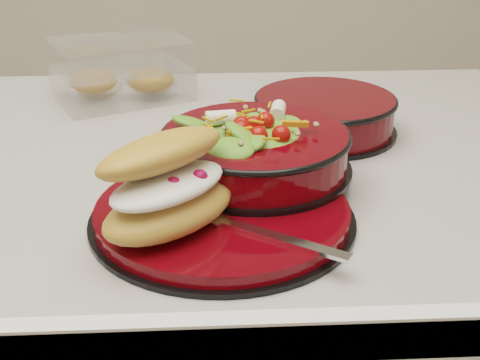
{
  "coord_description": "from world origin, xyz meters",
  "views": [
    {
      "loc": [
        0.11,
        -0.82,
        1.25
      ],
      "look_at": [
        0.15,
        -0.17,
        0.94
      ],
      "focal_mm": 50.0,
      "sensor_mm": 36.0,
      "label": 1
    }
  ],
  "objects_px": {
    "croissant": "(169,185)",
    "fork": "(258,231)",
    "dinner_plate": "(223,214)",
    "extra_bowl": "(325,113)",
    "pastry_box": "(121,71)",
    "salad_bowl": "(255,143)"
  },
  "relations": [
    {
      "from": "croissant",
      "to": "fork",
      "type": "distance_m",
      "value": 0.1
    },
    {
      "from": "dinner_plate",
      "to": "extra_bowl",
      "type": "bearing_deg",
      "value": 59.26
    },
    {
      "from": "croissant",
      "to": "pastry_box",
      "type": "distance_m",
      "value": 0.48
    },
    {
      "from": "dinner_plate",
      "to": "pastry_box",
      "type": "height_order",
      "value": "pastry_box"
    },
    {
      "from": "croissant",
      "to": "fork",
      "type": "bearing_deg",
      "value": -57.09
    },
    {
      "from": "croissant",
      "to": "extra_bowl",
      "type": "bearing_deg",
      "value": 11.57
    },
    {
      "from": "dinner_plate",
      "to": "extra_bowl",
      "type": "distance_m",
      "value": 0.3
    },
    {
      "from": "dinner_plate",
      "to": "salad_bowl",
      "type": "bearing_deg",
      "value": 64.82
    },
    {
      "from": "croissant",
      "to": "fork",
      "type": "relative_size",
      "value": 1.11
    },
    {
      "from": "fork",
      "to": "salad_bowl",
      "type": "bearing_deg",
      "value": 30.61
    },
    {
      "from": "dinner_plate",
      "to": "fork",
      "type": "relative_size",
      "value": 1.77
    },
    {
      "from": "salad_bowl",
      "to": "pastry_box",
      "type": "bearing_deg",
      "value": 119.23
    },
    {
      "from": "salad_bowl",
      "to": "extra_bowl",
      "type": "height_order",
      "value": "salad_bowl"
    },
    {
      "from": "salad_bowl",
      "to": "extra_bowl",
      "type": "distance_m",
      "value": 0.2
    },
    {
      "from": "pastry_box",
      "to": "extra_bowl",
      "type": "relative_size",
      "value": 1.19
    },
    {
      "from": "extra_bowl",
      "to": "dinner_plate",
      "type": "bearing_deg",
      "value": -120.74
    },
    {
      "from": "croissant",
      "to": "extra_bowl",
      "type": "relative_size",
      "value": 0.87
    },
    {
      "from": "salad_bowl",
      "to": "croissant",
      "type": "distance_m",
      "value": 0.16
    },
    {
      "from": "croissant",
      "to": "fork",
      "type": "xyz_separation_m",
      "value": [
        0.09,
        -0.02,
        -0.04
      ]
    },
    {
      "from": "dinner_plate",
      "to": "croissant",
      "type": "bearing_deg",
      "value": -143.95
    },
    {
      "from": "salad_bowl",
      "to": "extra_bowl",
      "type": "bearing_deg",
      "value": 56.65
    },
    {
      "from": "pastry_box",
      "to": "extra_bowl",
      "type": "bearing_deg",
      "value": -54.06
    }
  ]
}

